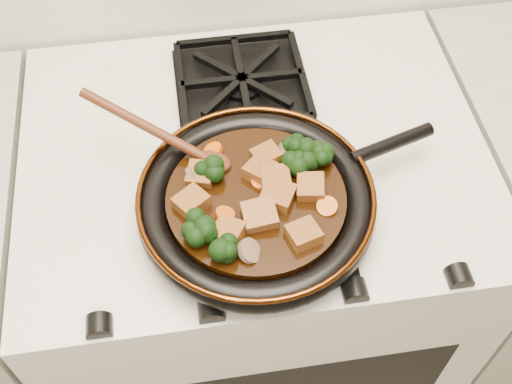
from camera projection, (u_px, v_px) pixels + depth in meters
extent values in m
cube|color=beige|center=(254.00, 281.00, 1.41)|extent=(0.76, 0.60, 0.90)
cylinder|color=black|center=(256.00, 207.00, 0.94)|extent=(0.32, 0.32, 0.01)
torus|color=black|center=(256.00, 203.00, 0.93)|extent=(0.35, 0.35, 0.04)
torus|color=#4C230A|center=(256.00, 195.00, 0.91)|extent=(0.34, 0.34, 0.01)
cylinder|color=black|center=(392.00, 144.00, 0.98)|extent=(0.14, 0.06, 0.02)
cylinder|color=black|center=(256.00, 201.00, 0.92)|extent=(0.26, 0.26, 0.02)
cube|color=brown|center=(260.00, 171.00, 0.93)|extent=(0.06, 0.06, 0.03)
cube|color=brown|center=(260.00, 216.00, 0.89)|extent=(0.05, 0.05, 0.03)
cube|color=brown|center=(267.00, 156.00, 0.95)|extent=(0.05, 0.05, 0.03)
cube|color=brown|center=(228.00, 232.00, 0.87)|extent=(0.06, 0.05, 0.03)
cube|color=brown|center=(275.00, 181.00, 0.92)|extent=(0.05, 0.05, 0.03)
cube|color=brown|center=(304.00, 235.00, 0.87)|extent=(0.05, 0.05, 0.02)
cube|color=brown|center=(311.00, 188.00, 0.91)|extent=(0.05, 0.05, 0.03)
cube|color=brown|center=(278.00, 196.00, 0.91)|extent=(0.06, 0.06, 0.03)
cube|color=brown|center=(201.00, 175.00, 0.93)|extent=(0.05, 0.05, 0.03)
cube|color=brown|center=(191.00, 203.00, 0.90)|extent=(0.06, 0.06, 0.03)
cylinder|color=#C74A05|center=(260.00, 182.00, 0.93)|extent=(0.03, 0.03, 0.01)
cylinder|color=#C74A05|center=(213.00, 150.00, 0.96)|extent=(0.03, 0.03, 0.02)
cylinder|color=#C74A05|center=(225.00, 214.00, 0.89)|extent=(0.03, 0.03, 0.02)
cylinder|color=#C74A05|center=(327.00, 206.00, 0.90)|extent=(0.03, 0.03, 0.02)
cylinder|color=brown|center=(195.00, 175.00, 0.93)|extent=(0.03, 0.04, 0.03)
cylinder|color=brown|center=(289.00, 150.00, 0.96)|extent=(0.04, 0.04, 0.03)
cylinder|color=brown|center=(249.00, 251.00, 0.85)|extent=(0.04, 0.04, 0.03)
ellipsoid|color=#4D2310|center=(213.00, 162.00, 0.95)|extent=(0.07, 0.06, 0.02)
cylinder|color=#4D2310|center=(147.00, 127.00, 0.94)|extent=(0.02, 0.02, 0.22)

